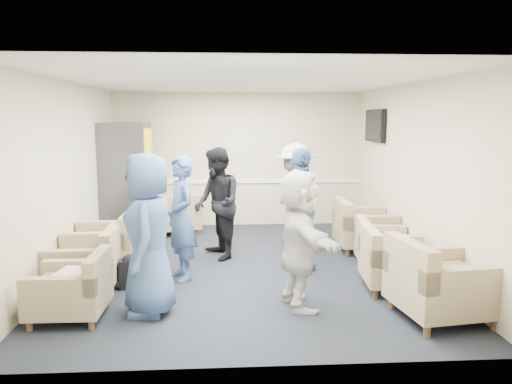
{
  "coord_description": "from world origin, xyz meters",
  "views": [
    {
      "loc": [
        -0.28,
        -7.13,
        2.18
      ],
      "look_at": [
        0.18,
        0.2,
        1.09
      ],
      "focal_mm": 35.0,
      "sensor_mm": 36.0,
      "label": 1
    }
  ],
  "objects": [
    {
      "name": "floor",
      "position": [
        0.0,
        0.0,
        0.0
      ],
      "size": [
        6.0,
        6.0,
        0.0
      ],
      "primitive_type": "plane",
      "color": "black",
      "rests_on": "ground"
    },
    {
      "name": "ceiling",
      "position": [
        0.0,
        0.0,
        2.7
      ],
      "size": [
        6.0,
        6.0,
        0.0
      ],
      "primitive_type": "plane",
      "rotation": [
        3.14,
        0.0,
        0.0
      ],
      "color": "silver",
      "rests_on": "back_wall"
    },
    {
      "name": "back_wall",
      "position": [
        0.0,
        3.0,
        1.35
      ],
      "size": [
        5.0,
        0.02,
        2.7
      ],
      "primitive_type": "cube",
      "color": "beige",
      "rests_on": "floor"
    },
    {
      "name": "front_wall",
      "position": [
        0.0,
        -3.0,
        1.35
      ],
      "size": [
        5.0,
        0.02,
        2.7
      ],
      "primitive_type": "cube",
      "color": "beige",
      "rests_on": "floor"
    },
    {
      "name": "left_wall",
      "position": [
        -2.5,
        0.0,
        1.35
      ],
      "size": [
        0.02,
        6.0,
        2.7
      ],
      "primitive_type": "cube",
      "color": "beige",
      "rests_on": "floor"
    },
    {
      "name": "right_wall",
      "position": [
        2.5,
        0.0,
        1.35
      ],
      "size": [
        0.02,
        6.0,
        2.7
      ],
      "primitive_type": "cube",
      "color": "beige",
      "rests_on": "floor"
    },
    {
      "name": "chair_rail",
      "position": [
        0.0,
        2.98,
        0.9
      ],
      "size": [
        4.98,
        0.04,
        0.06
      ],
      "primitive_type": "cube",
      "color": "white",
      "rests_on": "back_wall"
    },
    {
      "name": "tv",
      "position": [
        2.44,
        1.8,
        2.05
      ],
      "size": [
        0.1,
        1.0,
        0.58
      ],
      "color": "black",
      "rests_on": "right_wall"
    },
    {
      "name": "armchair_left_near",
      "position": [
        -1.94,
        -1.79,
        0.31
      ],
      "size": [
        0.79,
        0.79,
        0.62
      ],
      "rotation": [
        0.0,
        0.0,
        -1.59
      ],
      "color": "#927F5E",
      "rests_on": "floor"
    },
    {
      "name": "armchair_left_mid",
      "position": [
        -2.03,
        -0.84,
        0.34
      ],
      "size": [
        0.86,
        0.86,
        0.67
      ],
      "rotation": [
        0.0,
        0.0,
        -1.55
      ],
      "color": "#927F5E",
      "rests_on": "floor"
    },
    {
      "name": "armchair_left_far",
      "position": [
        -1.94,
        -0.14,
        0.37
      ],
      "size": [
        0.93,
        0.93,
        0.73
      ],
      "rotation": [
        0.0,
        0.0,
        -1.56
      ],
      "color": "#927F5E",
      "rests_on": "floor"
    },
    {
      "name": "armchair_right_near",
      "position": [
        2.01,
        -2.06,
        0.38
      ],
      "size": [
        1.07,
        1.07,
        0.76
      ],
      "rotation": [
        0.0,
        0.0,
        1.71
      ],
      "color": "#927F5E",
      "rests_on": "floor"
    },
    {
      "name": "armchair_right_midnear",
      "position": [
        1.86,
        -1.07,
        0.34
      ],
      "size": [
        0.92,
        0.92,
        0.68
      ],
      "rotation": [
        0.0,
        0.0,
        1.49
      ],
      "color": "#927F5E",
      "rests_on": "floor"
    },
    {
      "name": "armchair_right_midfar",
      "position": [
        2.0,
        -0.13,
        0.31
      ],
      "size": [
        0.85,
        0.85,
        0.62
      ],
      "rotation": [
        0.0,
        0.0,
        1.46
      ],
      "color": "#927F5E",
      "rests_on": "floor"
    },
    {
      "name": "armchair_right_far",
      "position": [
        1.97,
        0.85,
        0.36
      ],
      "size": [
        0.9,
        0.9,
        0.72
      ],
      "rotation": [
        0.0,
        0.0,
        1.56
      ],
      "color": "#927F5E",
      "rests_on": "floor"
    },
    {
      "name": "armchair_corner",
      "position": [
        -1.2,
        2.28,
        0.33
      ],
      "size": [
        1.02,
        1.02,
        0.65
      ],
      "rotation": [
        0.0,
        0.0,
        3.44
      ],
      "color": "#927F5E",
      "rests_on": "floor"
    },
    {
      "name": "vending_machine",
      "position": [
        -2.09,
        2.13,
        1.05
      ],
      "size": [
        0.85,
        1.0,
        2.11
      ],
      "color": "#4D4E55",
      "rests_on": "floor"
    },
    {
      "name": "backpack",
      "position": [
        -1.52,
        -0.83,
        0.23
      ],
      "size": [
        0.28,
        0.22,
        0.45
      ],
      "rotation": [
        0.0,
        0.0,
        0.13
      ],
      "color": "black",
      "rests_on": "floor"
    },
    {
      "name": "pillow",
      "position": [
        -1.94,
        -1.79,
        0.47
      ],
      "size": [
        0.38,
        0.47,
        0.12
      ],
      "primitive_type": "cube",
      "rotation": [
        0.0,
        0.0,
        -1.73
      ],
      "color": "silver",
      "rests_on": "armchair_left_near"
    },
    {
      "name": "person_front_left",
      "position": [
        -1.13,
        -1.68,
        0.91
      ],
      "size": [
        0.62,
        0.91,
        1.81
      ],
      "primitive_type": "imported",
      "rotation": [
        0.0,
        0.0,
        -1.52
      ],
      "color": "#3A578B",
      "rests_on": "floor"
    },
    {
      "name": "person_mid_left",
      "position": [
        -0.87,
        -0.49,
        0.85
      ],
      "size": [
        0.62,
        0.73,
        1.69
      ],
      "primitive_type": "imported",
      "rotation": [
        0.0,
        0.0,
        -1.15
      ],
      "color": "#3A578B",
      "rests_on": "floor"
    },
    {
      "name": "person_back_left",
      "position": [
        -0.4,
        0.52,
        0.87
      ],
      "size": [
        0.89,
        1.01,
        1.74
      ],
      "primitive_type": "imported",
      "rotation": [
        0.0,
        0.0,
        -1.25
      ],
      "color": "black",
      "rests_on": "floor"
    },
    {
      "name": "person_back_right",
      "position": [
        0.91,
        1.1,
        0.89
      ],
      "size": [
        0.79,
        1.22,
        1.77
      ],
      "primitive_type": "imported",
      "rotation": [
        0.0,
        0.0,
        1.45
      ],
      "color": "silver",
      "rests_on": "floor"
    },
    {
      "name": "person_mid_right",
      "position": [
        0.8,
        -0.13,
        0.88
      ],
      "size": [
        0.6,
        1.09,
        1.76
      ],
      "primitive_type": "imported",
      "rotation": [
        0.0,
        0.0,
        1.74
      ],
      "color": "#3A578B",
      "rests_on": "floor"
    },
    {
      "name": "person_front_right",
      "position": [
        0.57,
        -1.61,
        0.81
      ],
      "size": [
        0.69,
        1.55,
        1.62
      ],
      "primitive_type": "imported",
      "rotation": [
        0.0,
        0.0,
        1.71
      ],
      "color": "silver",
      "rests_on": "floor"
    }
  ]
}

